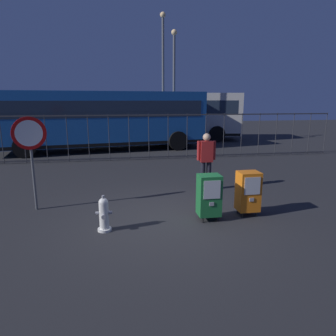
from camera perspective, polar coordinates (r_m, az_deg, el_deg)
name	(u,v)px	position (r m, az deg, el deg)	size (l,w,h in m)	color
ground_plane	(164,220)	(6.85, -0.81, -9.66)	(60.00, 60.00, 0.00)	#262628
fire_hydrant	(104,214)	(6.32, -11.90, -8.47)	(0.33, 0.31, 0.75)	silver
newspaper_box_primary	(209,195)	(6.72, 7.68, -5.04)	(0.48, 0.42, 1.02)	black
newspaper_box_secondary	(248,191)	(7.17, 14.75, -4.21)	(0.48, 0.42, 1.02)	black
stop_sign	(30,144)	(7.73, -24.36, 4.11)	(0.71, 0.31, 2.23)	#4C4F54
pedestrian	(206,158)	(8.84, 7.15, 1.79)	(0.55, 0.22, 1.67)	black
fence_barrier	(139,137)	(13.39, -5.44, 5.82)	(18.03, 0.04, 2.00)	#2D2D33
bus_near	(103,117)	(16.29, -12.06, 9.27)	(10.74, 3.84, 3.00)	#19519E
bus_far	(158,114)	(20.20, -1.85, 10.14)	(10.75, 4.01, 3.00)	beige
street_light_near_left	(174,79)	(17.85, 1.13, 16.26)	(0.32, 0.32, 6.34)	#4C4F54
street_light_near_right	(163,71)	(18.25, -0.93, 17.77)	(0.32, 0.32, 7.31)	#4C4F54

